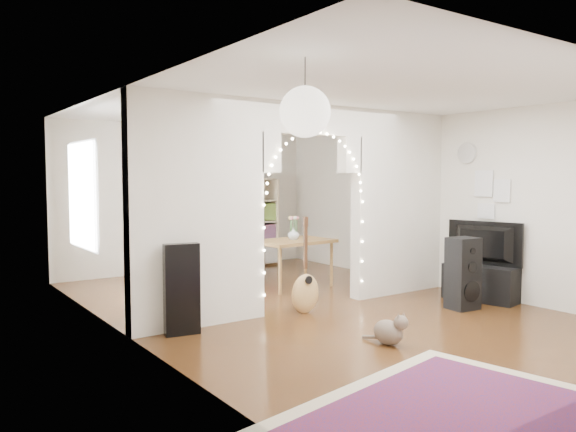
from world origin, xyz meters
TOP-DOWN VIEW (x-y plane):
  - floor at (0.00, 0.00)m, footprint 7.50×7.50m
  - ceiling at (0.00, 0.00)m, footprint 5.00×7.50m
  - wall_back at (0.00, 3.75)m, footprint 5.00×0.02m
  - wall_left at (-2.50, 0.00)m, footprint 0.02×7.50m
  - wall_right at (2.50, 0.00)m, footprint 0.02×7.50m
  - divider_wall at (0.00, 0.00)m, footprint 5.00×0.20m
  - fairy_lights at (0.00, -0.13)m, footprint 1.64×0.04m
  - window at (-2.47, 1.80)m, footprint 0.04×1.20m
  - wall_clock at (2.48, -0.60)m, footprint 0.03×0.31m
  - picture_frames at (2.48, -1.00)m, footprint 0.02×0.50m
  - paper_lantern at (-1.90, -2.40)m, footprint 0.40×0.40m
  - ceiling_fan at (0.00, 2.00)m, footprint 1.10×1.10m
  - area_rug at (-1.28, -3.40)m, footprint 2.88×2.36m
  - guitar_case at (-1.98, -0.25)m, footprint 0.40×0.20m
  - acoustic_guitar at (-0.27, -0.25)m, footprint 0.42×0.16m
  - tabby_cat at (-0.38, -1.85)m, footprint 0.31×0.55m
  - floor_speaker at (1.57, -1.27)m, footprint 0.40×0.37m
  - media_console at (2.20, -1.08)m, footprint 0.60×1.06m
  - tv at (2.20, -1.08)m, footprint 0.36×1.08m
  - bookcase at (0.90, 3.50)m, footprint 1.73×0.78m
  - dining_table at (0.60, 1.22)m, footprint 1.25×0.87m
  - flower_vase at (0.60, 1.22)m, footprint 0.19×0.19m
  - dining_chair_left at (-1.26, 1.84)m, footprint 0.75×0.76m
  - dining_chair_right at (0.68, 2.75)m, footprint 0.60×0.61m

SIDE VIEW (x-z plane):
  - floor at x=0.00m, z-range 0.00..0.00m
  - area_rug at x=-1.28m, z-range 0.00..0.02m
  - tabby_cat at x=-0.38m, z-range -0.03..0.33m
  - dining_chair_right at x=0.68m, z-range 0.00..0.46m
  - media_console at x=2.20m, z-range 0.00..0.50m
  - dining_chair_left at x=-1.26m, z-range 0.00..0.53m
  - acoustic_guitar at x=-0.27m, z-range -0.07..0.98m
  - floor_speaker at x=1.57m, z-range 0.00..0.95m
  - guitar_case at x=-1.98m, z-range 0.00..1.02m
  - dining_table at x=0.60m, z-range 0.30..1.06m
  - tv at x=2.20m, z-range 0.50..1.12m
  - flower_vase at x=0.60m, z-range 0.76..0.95m
  - bookcase at x=0.90m, z-range 0.00..1.72m
  - wall_back at x=0.00m, z-range 0.00..2.70m
  - wall_left at x=-2.50m, z-range 0.00..2.70m
  - wall_right at x=2.50m, z-range 0.00..2.70m
  - divider_wall at x=0.00m, z-range 0.07..2.77m
  - window at x=-2.47m, z-range 0.80..2.20m
  - picture_frames at x=2.48m, z-range 1.15..1.85m
  - fairy_lights at x=0.00m, z-range 0.75..2.35m
  - wall_clock at x=2.48m, z-range 1.95..2.25m
  - paper_lantern at x=-1.90m, z-range 2.05..2.45m
  - ceiling_fan at x=0.00m, z-range 2.25..2.55m
  - ceiling at x=0.00m, z-range 2.69..2.71m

